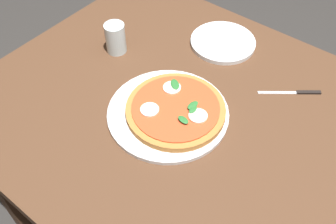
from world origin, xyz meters
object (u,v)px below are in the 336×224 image
object	(u,v)px
dining_table	(187,134)
pizza	(176,109)
knife	(298,92)
glass_cup	(115,38)
plate_white	(223,42)
serving_tray	(168,113)

from	to	relation	value
dining_table	pizza	xyz separation A→B (m)	(-0.02, -0.04, 0.13)
knife	glass_cup	size ratio (longest dim) A/B	1.53
pizza	glass_cup	world-z (taller)	glass_cup
plate_white	glass_cup	bearing A→B (deg)	-136.41
dining_table	serving_tray	world-z (taller)	serving_tray
pizza	knife	xyz separation A→B (m)	(0.22, 0.28, -0.02)
serving_tray	glass_cup	size ratio (longest dim) A/B	3.41
serving_tray	pizza	xyz separation A→B (m)	(0.02, 0.01, 0.02)
pizza	glass_cup	size ratio (longest dim) A/B	2.78
serving_tray	knife	world-z (taller)	serving_tray
serving_tray	pizza	size ratio (longest dim) A/B	1.23
plate_white	glass_cup	size ratio (longest dim) A/B	2.17
dining_table	serving_tray	bearing A→B (deg)	-127.34
plate_white	pizza	bearing A→B (deg)	-79.10
plate_white	knife	world-z (taller)	plate_white
dining_table	pizza	bearing A→B (deg)	-117.46
pizza	plate_white	bearing A→B (deg)	100.90
pizza	glass_cup	xyz separation A→B (m)	(-0.31, 0.10, 0.03)
serving_tray	plate_white	bearing A→B (deg)	97.81
plate_white	glass_cup	xyz separation A→B (m)	(-0.25, -0.24, 0.04)
dining_table	knife	size ratio (longest dim) A/B	7.95
dining_table	glass_cup	size ratio (longest dim) A/B	12.18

